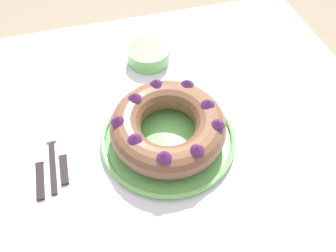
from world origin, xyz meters
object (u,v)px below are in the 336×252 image
object	(u,v)px
fork	(52,151)
cake_knife	(63,157)
bundt_cake	(168,126)
serving_knife	(40,164)
serving_dish	(168,138)
side_bowl	(149,55)

from	to	relation	value
fork	cake_knife	size ratio (longest dim) A/B	1.11
bundt_cake	cake_knife	world-z (taller)	bundt_cake
cake_knife	bundt_cake	bearing A→B (deg)	-7.11
cake_knife	serving_knife	bearing A→B (deg)	-176.39
serving_knife	serving_dish	bearing A→B (deg)	-5.07
bundt_cake	side_bowl	world-z (taller)	bundt_cake
bundt_cake	fork	bearing A→B (deg)	172.06
serving_dish	serving_knife	xyz separation A→B (m)	(-0.31, 0.01, -0.01)
serving_dish	bundt_cake	world-z (taller)	bundt_cake
fork	serving_knife	xyz separation A→B (m)	(-0.03, -0.03, -0.00)
cake_knife	side_bowl	distance (m)	0.39
cake_knife	side_bowl	bearing A→B (deg)	42.11
bundt_cake	serving_knife	bearing A→B (deg)	178.31
serving_dish	cake_knife	xyz separation A→B (m)	(-0.25, 0.02, -0.01)
serving_dish	cake_knife	world-z (taller)	serving_dish
fork	cake_knife	xyz separation A→B (m)	(0.02, -0.02, -0.00)
serving_dish	bundt_cake	bearing A→B (deg)	-27.87
serving_knife	cake_knife	size ratio (longest dim) A/B	1.22
fork	side_bowl	bearing A→B (deg)	45.21
fork	cake_knife	bearing A→B (deg)	-38.67
serving_dish	fork	bearing A→B (deg)	172.06
serving_knife	cake_knife	world-z (taller)	same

